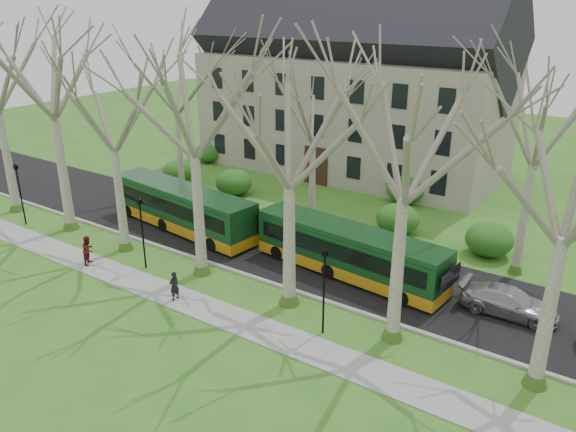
{
  "coord_description": "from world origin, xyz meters",
  "views": [
    {
      "loc": [
        17.32,
        -20.66,
        14.82
      ],
      "look_at": [
        1.31,
        3.0,
        3.58
      ],
      "focal_mm": 35.0,
      "sensor_mm": 36.0,
      "label": 1
    }
  ],
  "objects_px": {
    "sedan": "(509,302)",
    "pedestrian_a": "(174,286)",
    "bus_follow": "(349,251)",
    "bus_lead": "(182,207)",
    "pedestrian_b": "(88,250)"
  },
  "relations": [
    {
      "from": "bus_lead",
      "to": "pedestrian_b",
      "type": "relative_size",
      "value": 6.96
    },
    {
      "from": "bus_lead",
      "to": "pedestrian_a",
      "type": "relative_size",
      "value": 7.64
    },
    {
      "from": "sedan",
      "to": "pedestrian_a",
      "type": "distance_m",
      "value": 16.86
    },
    {
      "from": "bus_follow",
      "to": "sedan",
      "type": "relative_size",
      "value": 2.44
    },
    {
      "from": "bus_lead",
      "to": "pedestrian_a",
      "type": "distance_m",
      "value": 9.72
    },
    {
      "from": "bus_lead",
      "to": "pedestrian_a",
      "type": "height_order",
      "value": "bus_lead"
    },
    {
      "from": "sedan",
      "to": "pedestrian_a",
      "type": "height_order",
      "value": "pedestrian_a"
    },
    {
      "from": "bus_lead",
      "to": "sedan",
      "type": "relative_size",
      "value": 2.57
    },
    {
      "from": "pedestrian_a",
      "to": "bus_follow",
      "type": "bearing_deg",
      "value": 146.99
    },
    {
      "from": "bus_follow",
      "to": "pedestrian_a",
      "type": "height_order",
      "value": "bus_follow"
    },
    {
      "from": "bus_lead",
      "to": "pedestrian_b",
      "type": "height_order",
      "value": "bus_lead"
    },
    {
      "from": "bus_lead",
      "to": "sedan",
      "type": "xyz_separation_m",
      "value": [
        21.14,
        0.97,
        -0.83
      ]
    },
    {
      "from": "sedan",
      "to": "bus_follow",
      "type": "bearing_deg",
      "value": 92.98
    },
    {
      "from": "bus_lead",
      "to": "bus_follow",
      "type": "xyz_separation_m",
      "value": [
        12.54,
        0.32,
        -0.07
      ]
    },
    {
      "from": "sedan",
      "to": "pedestrian_a",
      "type": "relative_size",
      "value": 2.97
    }
  ]
}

